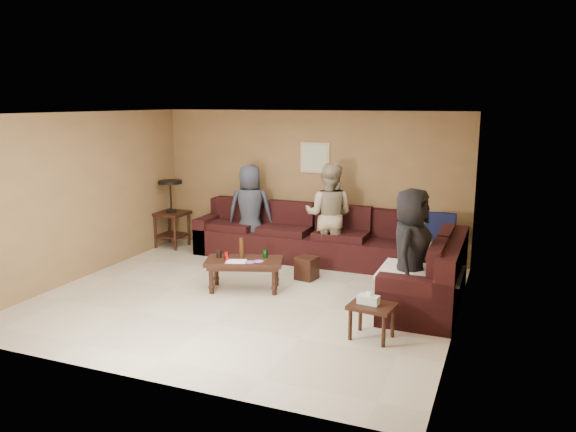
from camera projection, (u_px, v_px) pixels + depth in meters
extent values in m
plane|color=beige|center=(248.00, 297.00, 7.75)|extent=(5.50, 5.50, 0.00)
cube|color=beige|center=(246.00, 117.00, 7.25)|extent=(5.50, 5.00, 0.10)
cube|color=olive|center=(310.00, 183.00, 9.77)|extent=(5.50, 0.10, 2.50)
cube|color=olive|center=(130.00, 255.00, 5.22)|extent=(5.50, 0.10, 2.50)
cube|color=olive|center=(84.00, 196.00, 8.49)|extent=(0.10, 5.00, 2.50)
cube|color=olive|center=(461.00, 225.00, 6.50)|extent=(0.10, 5.00, 2.50)
cube|color=black|center=(300.00, 246.00, 9.57)|extent=(3.70, 0.90, 0.45)
cube|color=black|center=(307.00, 217.00, 9.78)|extent=(3.70, 0.24, 0.45)
cube|color=black|center=(211.00, 232.00, 10.18)|extent=(0.24, 0.90, 0.63)
cube|color=black|center=(425.00, 288.00, 7.41)|extent=(0.90, 2.00, 0.45)
cube|color=black|center=(453.00, 258.00, 7.20)|extent=(0.24, 2.00, 0.45)
cube|color=black|center=(414.00, 304.00, 6.59)|extent=(0.90, 0.24, 0.63)
cube|color=#13173C|center=(440.00, 227.00, 8.63)|extent=(0.45, 0.14, 0.45)
cube|color=white|center=(421.00, 272.00, 6.93)|extent=(1.00, 0.85, 0.04)
cube|color=black|center=(244.00, 261.00, 7.96)|extent=(1.20, 0.86, 0.06)
cube|color=black|center=(244.00, 265.00, 7.98)|extent=(1.10, 0.76, 0.05)
cylinder|color=black|center=(211.00, 280.00, 7.84)|extent=(0.07, 0.07, 0.39)
cylinder|color=black|center=(274.00, 281.00, 7.79)|extent=(0.07, 0.07, 0.39)
cylinder|color=black|center=(216.00, 272.00, 8.22)|extent=(0.07, 0.07, 0.39)
cylinder|color=black|center=(276.00, 273.00, 8.18)|extent=(0.07, 0.07, 0.39)
cylinder|color=#AF141A|center=(226.00, 256.00, 7.91)|extent=(0.07, 0.07, 0.12)
cylinder|color=#12681E|center=(265.00, 254.00, 8.03)|extent=(0.07, 0.07, 0.12)
cylinder|color=#391F0D|center=(242.00, 248.00, 8.05)|extent=(0.07, 0.07, 0.28)
cylinder|color=black|center=(219.00, 254.00, 8.04)|extent=(0.08, 0.08, 0.11)
cube|color=white|center=(236.00, 261.00, 7.85)|extent=(0.34, 0.30, 0.00)
cylinder|color=#F3568A|center=(250.00, 262.00, 7.81)|extent=(0.14, 0.14, 0.01)
cylinder|color=#F3568A|center=(259.00, 261.00, 7.85)|extent=(0.14, 0.14, 0.01)
cube|color=black|center=(171.00, 213.00, 10.31)|extent=(0.57, 0.57, 0.05)
cube|color=black|center=(172.00, 235.00, 10.39)|extent=(0.50, 0.50, 0.03)
cylinder|color=black|center=(155.00, 231.00, 10.27)|extent=(0.05, 0.05, 0.63)
cylinder|color=black|center=(175.00, 234.00, 10.09)|extent=(0.05, 0.05, 0.63)
cylinder|color=black|center=(170.00, 227.00, 10.66)|extent=(0.05, 0.05, 0.63)
cylinder|color=black|center=(189.00, 229.00, 10.48)|extent=(0.05, 0.05, 0.63)
cylinder|color=black|center=(171.00, 211.00, 10.30)|extent=(0.20, 0.20, 0.03)
cylinder|color=black|center=(171.00, 196.00, 10.25)|extent=(0.03, 0.03, 0.52)
cylinder|color=black|center=(170.00, 182.00, 10.19)|extent=(0.43, 0.43, 0.05)
cube|color=black|center=(372.00, 306.00, 6.32)|extent=(0.54, 0.46, 0.04)
cylinder|color=black|center=(350.00, 324.00, 6.32)|extent=(0.04, 0.04, 0.39)
cylinder|color=black|center=(384.00, 330.00, 6.14)|extent=(0.04, 0.04, 0.39)
cylinder|color=black|center=(360.00, 315.00, 6.59)|extent=(0.04, 0.04, 0.39)
cylinder|color=black|center=(393.00, 321.00, 6.40)|extent=(0.04, 0.04, 0.39)
cube|color=white|center=(368.00, 300.00, 6.32)|extent=(0.25, 0.15, 0.10)
cube|color=white|center=(369.00, 294.00, 6.31)|extent=(0.06, 0.04, 0.05)
cube|color=black|center=(307.00, 268.00, 8.50)|extent=(0.33, 0.33, 0.34)
cube|color=tan|center=(315.00, 158.00, 9.62)|extent=(0.52, 0.03, 0.52)
cube|color=beige|center=(315.00, 158.00, 9.61)|extent=(0.44, 0.01, 0.44)
imported|color=#2F3341|center=(250.00, 210.00, 9.72)|extent=(0.89, 0.72, 1.59)
imported|color=gray|center=(329.00, 215.00, 9.09)|extent=(0.86, 0.69, 1.69)
imported|color=black|center=(411.00, 253.00, 6.96)|extent=(0.60, 0.84, 1.62)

